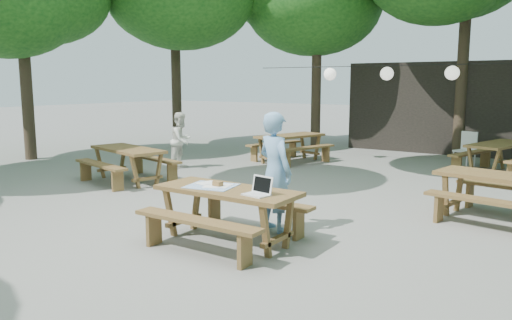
{
  "coord_description": "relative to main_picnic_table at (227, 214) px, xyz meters",
  "views": [
    {
      "loc": [
        4.26,
        -6.62,
        2.16
      ],
      "look_at": [
        0.24,
        -0.66,
        1.05
      ],
      "focal_mm": 35.0,
      "sensor_mm": 36.0,
      "label": 1
    }
  ],
  "objects": [
    {
      "name": "ground",
      "position": [
        -0.24,
        1.36,
        -0.39
      ],
      "size": [
        80.0,
        80.0,
        0.0
      ],
      "primitive_type": "plane",
      "color": "slate",
      "rests_on": "ground"
    },
    {
      "name": "pavilion",
      "position": [
        0.26,
        11.86,
        1.01
      ],
      "size": [
        6.0,
        3.0,
        2.8
      ],
      "primitive_type": "cube",
      "color": "black",
      "rests_on": "ground"
    },
    {
      "name": "main_picnic_table",
      "position": [
        0.0,
        0.0,
        0.0
      ],
      "size": [
        2.0,
        1.58,
        0.75
      ],
      "color": "#533C1D",
      "rests_on": "ground"
    },
    {
      "name": "picnic_table_nw",
      "position": [
        -4.38,
        2.16,
        0.0
      ],
      "size": [
        2.22,
        1.98,
        0.75
      ],
      "rotation": [
        0.0,
        0.0,
        -0.24
      ],
      "color": "#533C1D",
      "rests_on": "ground"
    },
    {
      "name": "picnic_table_ne",
      "position": [
        2.99,
        3.18,
        0.0
      ],
      "size": [
        2.13,
        1.86,
        0.75
      ],
      "rotation": [
        0.0,
        0.0,
        -0.16
      ],
      "color": "#533C1D",
      "rests_on": "ground"
    },
    {
      "name": "picnic_table_far_w",
      "position": [
        -2.84,
        6.6,
        0.0
      ],
      "size": [
        2.03,
        2.25,
        0.75
      ],
      "rotation": [
        0.0,
        0.0,
        1.3
      ],
      "color": "#533C1D",
      "rests_on": "ground"
    },
    {
      "name": "picnic_table_far_e",
      "position": [
        2.25,
        7.73,
        0.0
      ],
      "size": [
        2.03,
        2.25,
        0.75
      ],
      "rotation": [
        0.0,
        0.0,
        1.3
      ],
      "color": "#533C1D",
      "rests_on": "ground"
    },
    {
      "name": "woman",
      "position": [
        0.24,
        0.84,
        0.49
      ],
      "size": [
        0.74,
        0.61,
        1.76
      ],
      "primitive_type": "imported",
      "rotation": [
        0.0,
        0.0,
        2.81
      ],
      "color": "#70A0CD",
      "rests_on": "ground"
    },
    {
      "name": "second_person",
      "position": [
        -4.64,
        4.17,
        0.33
      ],
      "size": [
        0.63,
        0.76,
        1.43
      ],
      "primitive_type": "imported",
      "rotation": [
        0.0,
        0.0,
        1.7
      ],
      "color": "white",
      "rests_on": "ground"
    },
    {
      "name": "plastic_chair",
      "position": [
        1.33,
        8.54,
        -0.13
      ],
      "size": [
        0.56,
        0.56,
        0.9
      ],
      "rotation": [
        0.0,
        0.0,
        -0.33
      ],
      "color": "silver",
      "rests_on": "ground"
    },
    {
      "name": "laptop",
      "position": [
        0.58,
        -0.09,
        0.42
      ],
      "size": [
        0.37,
        0.31,
        0.24
      ],
      "rotation": [
        0.0,
        0.0,
        -0.16
      ],
      "color": "white",
      "rests_on": "main_picnic_table"
    },
    {
      "name": "tabletop_clutter",
      "position": [
        -0.26,
        0.01,
        0.37
      ],
      "size": [
        0.75,
        0.67,
        0.08
      ],
      "color": "#3772BB",
      "rests_on": "main_picnic_table"
    },
    {
      "name": "paper_lanterns",
      "position": [
        -0.43,
        7.36,
        2.02
      ],
      "size": [
        9.0,
        0.34,
        0.38
      ],
      "color": "black",
      "rests_on": "ground"
    }
  ]
}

